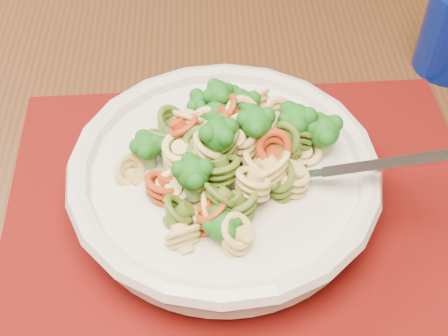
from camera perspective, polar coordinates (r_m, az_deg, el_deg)
name	(u,v)px	position (r m, az deg, el deg)	size (l,w,h in m)	color
dining_table	(202,155)	(0.67, -2.03, 1.17)	(1.77, 1.38, 0.69)	#4B2515
placemat	(245,212)	(0.52, 1.92, -4.04)	(0.40, 0.31, 0.00)	#570F03
pasta_bowl	(224,177)	(0.51, 0.00, -0.79)	(0.25, 0.25, 0.05)	beige
pasta_broccoli_heap	(224,163)	(0.50, 0.00, 0.46)	(0.22, 0.22, 0.06)	#E4CF71
fork	(291,178)	(0.49, 6.17, -0.87)	(0.19, 0.02, 0.01)	silver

